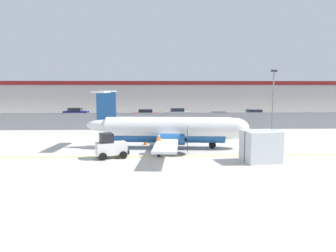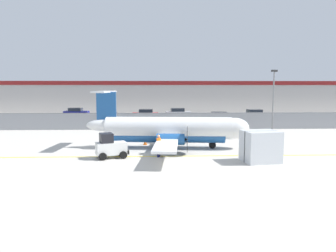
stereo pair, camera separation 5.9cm
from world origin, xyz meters
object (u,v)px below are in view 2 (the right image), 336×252
(traffic_cone_near_right, at_px, (145,141))
(parked_car_5, at_px, (255,114))
(cargo_container, at_px, (261,146))
(parked_car_4, at_px, (218,117))
(baggage_tug, at_px, (111,147))
(ground_crew_worker, at_px, (159,144))
(traffic_cone_near_left, at_px, (215,139))
(commuter_airplane, at_px, (171,130))
(parked_car_2, at_px, (145,114))
(parked_car_3, at_px, (178,113))
(traffic_cone_far_left, at_px, (248,148))
(parked_car_1, at_px, (110,118))
(apron_light_pole, at_px, (273,95))
(parked_car_0, at_px, (76,112))

(traffic_cone_near_right, xyz_separation_m, parked_car_5, (16.94, 22.29, 0.58))
(cargo_container, bearing_deg, parked_car_4, 76.86)
(baggage_tug, height_order, ground_crew_worker, baggage_tug)
(baggage_tug, bearing_deg, traffic_cone_near_left, 17.08)
(commuter_airplane, distance_m, parked_car_5, 28.11)
(parked_car_2, relative_size, parked_car_3, 0.99)
(traffic_cone_far_left, bearing_deg, parked_car_1, 124.01)
(traffic_cone_near_left, height_order, parked_car_5, parked_car_5)
(cargo_container, bearing_deg, ground_crew_worker, 156.19)
(parked_car_4, distance_m, parked_car_5, 8.54)
(parked_car_2, xyz_separation_m, parked_car_5, (17.68, -1.20, 0.00))
(commuter_airplane, bearing_deg, ground_crew_worker, -102.17)
(cargo_container, height_order, traffic_cone_near_right, cargo_container)
(parked_car_1, xyz_separation_m, apron_light_pole, (20.35, -8.13, 3.41))
(traffic_cone_far_left, relative_size, parked_car_5, 0.15)
(baggage_tug, xyz_separation_m, parked_car_0, (-10.46, 33.08, 0.04))
(traffic_cone_near_left, bearing_deg, commuter_airplane, -146.51)
(ground_crew_worker, xyz_separation_m, traffic_cone_near_right, (-1.20, 5.35, -0.64))
(apron_light_pole, bearing_deg, parked_car_3, 120.26)
(cargo_container, xyz_separation_m, traffic_cone_near_right, (-8.36, 7.21, -0.79))
(traffic_cone_near_right, height_order, parked_car_4, parked_car_4)
(parked_car_2, bearing_deg, parked_car_0, -15.88)
(commuter_airplane, relative_size, ground_crew_worker, 9.46)
(traffic_cone_near_right, height_order, parked_car_0, parked_car_0)
(ground_crew_worker, relative_size, apron_light_pole, 0.23)
(cargo_container, height_order, parked_car_2, cargo_container)
(traffic_cone_near_right, xyz_separation_m, parked_car_3, (4.79, 25.95, 0.58))
(parked_car_1, distance_m, parked_car_3, 13.75)
(traffic_cone_far_left, height_order, apron_light_pole, apron_light_pole)
(ground_crew_worker, relative_size, parked_car_3, 0.39)
(commuter_airplane, height_order, baggage_tug, commuter_airplane)
(parked_car_2, bearing_deg, apron_light_pole, 138.91)
(traffic_cone_near_right, xyz_separation_m, parked_car_4, (10.02, 17.29, 0.58))
(parked_car_0, distance_m, apron_light_pole, 33.69)
(ground_crew_worker, height_order, traffic_cone_near_left, ground_crew_worker)
(commuter_airplane, relative_size, cargo_container, 5.97)
(parked_car_2, bearing_deg, parked_car_4, 152.48)
(traffic_cone_near_left, xyz_separation_m, traffic_cone_far_left, (1.77, -4.94, 0.00))
(baggage_tug, height_order, traffic_cone_far_left, baggage_tug)
(traffic_cone_near_right, relative_size, parked_car_3, 0.15)
(baggage_tug, relative_size, parked_car_5, 0.59)
(parked_car_2, distance_m, parked_car_4, 12.41)
(traffic_cone_near_left, distance_m, apron_light_pole, 11.83)
(cargo_container, height_order, traffic_cone_near_left, cargo_container)
(ground_crew_worker, distance_m, parked_car_4, 24.30)
(traffic_cone_near_right, bearing_deg, commuter_airplane, -36.47)
(parked_car_2, distance_m, parked_car_3, 6.05)
(traffic_cone_far_left, height_order, parked_car_1, parked_car_1)
(parked_car_3, bearing_deg, parked_car_0, 170.79)
(cargo_container, relative_size, parked_car_3, 0.62)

